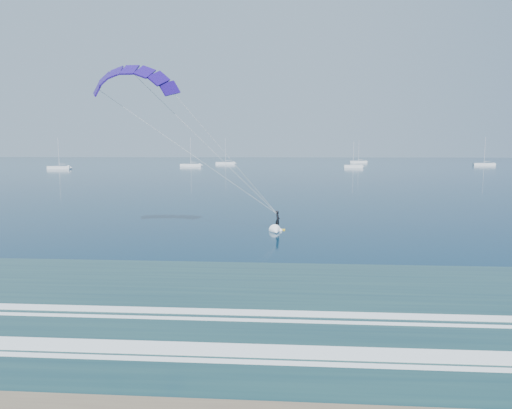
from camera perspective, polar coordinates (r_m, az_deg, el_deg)
The scene contains 7 objects.
kitesurfer_rig at distance 39.37m, azimuth -5.90°, elevation 7.09°, with size 16.86×9.25×15.18m.
sailboat_0 at distance 194.71m, azimuth -23.37°, elevation 4.28°, with size 8.95×2.40×12.14m.
sailboat_1 at distance 209.24m, azimuth -8.14°, elevation 4.91°, with size 9.56×2.40×13.01m.
sailboat_2 at distance 238.62m, azimuth -3.83°, elevation 5.19°, with size 10.08×2.40×13.40m.
sailboat_3 at distance 196.78m, azimuth 12.06°, elevation 4.70°, with size 7.72×2.40×10.85m.
sailboat_4 at distance 271.69m, azimuth 12.68°, elevation 5.24°, with size 9.66×2.40×13.01m.
sailboat_5 at distance 246.23m, azimuth 26.61°, elevation 4.54°, with size 10.01×2.40×13.48m.
Camera 1 is at (2.72, -10.76, 7.53)m, focal length 32.00 mm.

